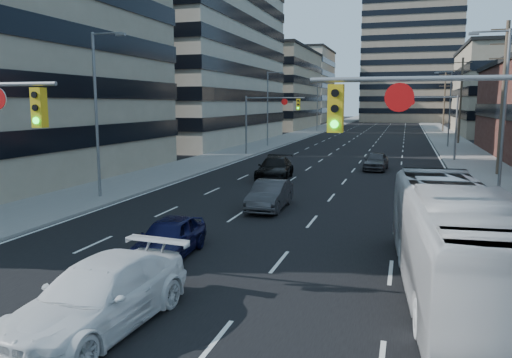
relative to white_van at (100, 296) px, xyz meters
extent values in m
cube|color=black|center=(1.04, 124.02, -0.79)|extent=(18.00, 300.00, 0.02)
cube|color=slate|center=(-10.46, 124.02, -0.72)|extent=(5.00, 300.00, 0.15)
cube|color=slate|center=(12.54, 124.02, -0.72)|extent=(5.00, 300.00, 0.15)
cube|color=#ADA089|center=(-25.96, 54.02, 13.20)|extent=(26.00, 34.00, 28.00)
cube|color=gray|center=(-22.96, 94.02, 7.20)|extent=(20.00, 30.00, 16.00)
cube|color=gray|center=(7.04, 144.02, 28.20)|extent=(26.00, 26.00, 58.00)
cube|color=#ADA089|center=(-26.96, 134.02, 9.20)|extent=(24.00, 24.00, 20.00)
cube|color=gold|center=(-3.06, 2.02, 4.35)|extent=(0.35, 0.28, 1.10)
cylinder|color=black|center=(-3.06, 1.86, 4.70)|extent=(0.18, 0.06, 0.18)
cylinder|color=black|center=(-3.06, 1.86, 4.35)|extent=(0.18, 0.06, 0.18)
cylinder|color=#0CE526|center=(-3.06, 1.86, 4.00)|extent=(0.18, 0.06, 0.18)
cylinder|color=slate|center=(7.79, 2.02, 5.00)|extent=(6.50, 0.12, 0.12)
cube|color=gold|center=(5.14, 2.02, 4.35)|extent=(0.35, 0.28, 1.10)
cylinder|color=black|center=(5.14, 1.86, 4.70)|extent=(0.18, 0.06, 0.18)
cylinder|color=black|center=(5.14, 1.86, 4.35)|extent=(0.18, 0.06, 0.18)
cylinder|color=#0CE526|center=(5.14, 1.86, 4.00)|extent=(0.18, 0.06, 0.18)
cylinder|color=white|center=(6.54, 1.99, 4.60)|extent=(0.64, 0.06, 0.64)
cylinder|color=slate|center=(-8.96, 39.02, 2.20)|extent=(0.18, 0.18, 6.00)
cylinder|color=slate|center=(-5.96, 39.02, 5.00)|extent=(6.00, 0.12, 0.12)
cube|color=gold|center=(-3.56, 39.02, 4.35)|extent=(0.35, 0.28, 1.10)
cylinder|color=black|center=(-3.56, 38.86, 4.70)|extent=(0.18, 0.06, 0.18)
cylinder|color=black|center=(-3.56, 38.86, 4.35)|extent=(0.18, 0.06, 0.18)
cylinder|color=#0CE526|center=(-3.56, 38.86, 4.00)|extent=(0.18, 0.06, 0.18)
cylinder|color=white|center=(-4.96, 38.99, 4.60)|extent=(0.64, 0.06, 0.64)
cylinder|color=slate|center=(11.04, 39.02, 2.20)|extent=(0.18, 0.18, 6.00)
cylinder|color=slate|center=(8.04, 39.02, 5.00)|extent=(6.00, 0.12, 0.12)
cube|color=gold|center=(5.64, 39.02, 4.35)|extent=(0.35, 0.28, 1.10)
cylinder|color=black|center=(5.64, 38.86, 4.70)|extent=(0.18, 0.06, 0.18)
cylinder|color=black|center=(5.64, 38.86, 4.35)|extent=(0.18, 0.06, 0.18)
cylinder|color=#0CE526|center=(5.64, 38.86, 4.00)|extent=(0.18, 0.06, 0.18)
cylinder|color=white|center=(7.04, 38.99, 4.60)|extent=(0.64, 0.06, 0.64)
cylinder|color=#4C3D2D|center=(13.24, 30.02, 4.70)|extent=(0.28, 0.28, 11.00)
cube|color=#4C3D2D|center=(13.24, 30.02, 9.60)|extent=(2.20, 0.10, 0.10)
cube|color=#4C3D2D|center=(13.24, 30.02, 8.60)|extent=(2.20, 0.10, 0.10)
cube|color=#4C3D2D|center=(13.24, 30.02, 7.60)|extent=(2.20, 0.10, 0.10)
cylinder|color=#4C3D2D|center=(13.24, 60.02, 4.70)|extent=(0.28, 0.28, 11.00)
cube|color=#4C3D2D|center=(13.24, 60.02, 9.60)|extent=(2.20, 0.10, 0.10)
cube|color=#4C3D2D|center=(13.24, 60.02, 8.60)|extent=(2.20, 0.10, 0.10)
cube|color=#4C3D2D|center=(13.24, 60.02, 7.60)|extent=(2.20, 0.10, 0.10)
cylinder|color=#4C3D2D|center=(13.24, 90.02, 4.70)|extent=(0.28, 0.28, 11.00)
cube|color=#4C3D2D|center=(13.24, 90.02, 9.60)|extent=(2.20, 0.10, 0.10)
cube|color=#4C3D2D|center=(13.24, 90.02, 8.60)|extent=(2.20, 0.10, 0.10)
cube|color=#4C3D2D|center=(13.24, 90.02, 7.60)|extent=(2.20, 0.10, 0.10)
cylinder|color=slate|center=(-9.46, 14.02, 3.70)|extent=(0.16, 0.16, 9.00)
cylinder|color=slate|center=(-8.56, 14.02, 8.10)|extent=(1.80, 0.10, 0.10)
cube|color=slate|center=(-7.76, 14.02, 8.02)|extent=(0.50, 0.22, 0.14)
cylinder|color=slate|center=(-9.46, 49.02, 3.70)|extent=(0.16, 0.16, 9.00)
cylinder|color=slate|center=(-8.56, 49.02, 8.10)|extent=(1.80, 0.10, 0.10)
cube|color=slate|center=(-7.76, 49.02, 8.02)|extent=(0.50, 0.22, 0.14)
cylinder|color=slate|center=(-9.46, 84.02, 3.70)|extent=(0.16, 0.16, 9.00)
cylinder|color=slate|center=(-8.56, 84.02, 8.10)|extent=(1.80, 0.10, 0.10)
cube|color=slate|center=(-7.76, 84.02, 8.02)|extent=(0.50, 0.22, 0.14)
cylinder|color=slate|center=(11.54, 19.02, 3.70)|extent=(0.16, 0.16, 9.00)
cylinder|color=slate|center=(10.64, 19.02, 8.10)|extent=(1.80, 0.10, 0.10)
cube|color=slate|center=(9.84, 19.02, 8.02)|extent=(0.50, 0.22, 0.14)
cylinder|color=slate|center=(11.54, 54.02, 3.70)|extent=(0.16, 0.16, 9.00)
cylinder|color=slate|center=(10.64, 54.02, 8.10)|extent=(1.80, 0.10, 0.10)
cube|color=slate|center=(9.84, 54.02, 8.02)|extent=(0.50, 0.22, 0.14)
imported|color=white|center=(0.00, 0.00, 0.00)|extent=(2.62, 5.64, 1.59)
imported|color=silver|center=(8.12, 4.61, 0.74)|extent=(3.47, 11.17, 3.06)
imported|color=#0D0E34|center=(-0.96, 5.52, -0.11)|extent=(1.91, 4.16, 1.38)
imported|color=#313133|center=(0.32, 14.09, -0.08)|extent=(1.60, 4.39, 1.44)
imported|color=black|center=(-1.93, 23.71, -0.02)|extent=(2.68, 5.53, 1.55)
imported|color=#3A3A3D|center=(4.53, 30.78, -0.07)|extent=(1.95, 4.35, 1.45)
camera|label=1|loc=(6.72, -9.60, 4.48)|focal=35.00mm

